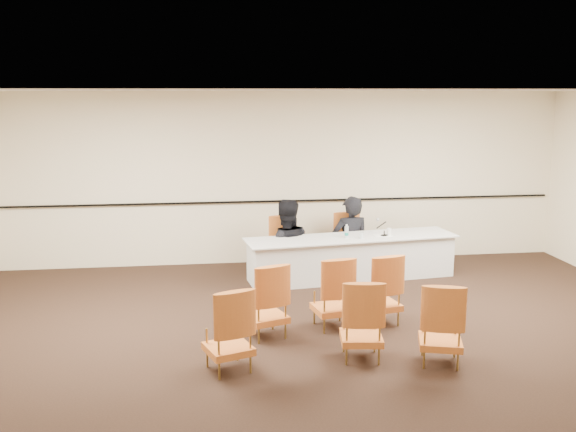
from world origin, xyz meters
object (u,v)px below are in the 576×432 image
object	(u,v)px
panelist_second	(286,253)
aud_chair_front_mid	(333,292)
panelist_second_chair	(286,246)
coffee_cup	(389,232)
microphone	(384,228)
aud_chair_front_right	(380,288)
aud_chair_front_left	(266,300)
panelist_main_chair	(350,242)
aud_chair_back_right	(441,323)
aud_chair_back_left	(228,329)
panel_table	(351,258)
water_bottle	(347,231)
aud_chair_back_mid	(362,319)
drinking_glass	(361,235)
panelist_main	(350,248)

from	to	relation	value
panelist_second	aud_chair_front_mid	distance (m)	2.55
panelist_second_chair	coffee_cup	bearing A→B (deg)	-20.49
panelist_second	panelist_second_chair	bearing A→B (deg)	-0.00
microphone	aud_chair_front_mid	size ratio (longest dim) A/B	0.29
panelist_second	aud_chair_front_right	distance (m)	2.64
panelist_second	aud_chair_front_left	size ratio (longest dim) A/B	1.90
panelist_main_chair	microphone	bearing A→B (deg)	-59.63
microphone	aud_chair_back_right	size ratio (longest dim) A/B	0.29
aud_chair_back_left	aud_chair_back_right	distance (m)	2.35
panel_table	water_bottle	xyz separation A→B (m)	(-0.10, -0.04, 0.45)
aud_chair_front_right	aud_chair_back_mid	world-z (taller)	same
water_bottle	aud_chair_back_right	xyz separation A→B (m)	(0.32, -3.35, -0.32)
aud_chair_back_mid	panelist_second_chair	bearing A→B (deg)	104.17
panelist_second	microphone	world-z (taller)	panelist_second
panelist_second	aud_chair_back_right	bearing A→B (deg)	108.42
water_bottle	aud_chair_front_left	size ratio (longest dim) A/B	0.23
coffee_cup	aud_chair_front_mid	world-z (taller)	aud_chair_front_mid
aud_chair_back_right	aud_chair_front_mid	bearing A→B (deg)	144.34
aud_chair_front_mid	aud_chair_front_left	bearing A→B (deg)	-177.21
panelist_second_chair	aud_chair_back_mid	distance (m)	3.57
panelist_second	water_bottle	xyz separation A→B (m)	(0.93, -0.44, 0.44)
coffee_cup	aud_chair_front_right	bearing A→B (deg)	-109.24
panelist_main_chair	drinking_glass	xyz separation A→B (m)	(0.02, -0.67, 0.26)
coffee_cup	water_bottle	bearing A→B (deg)	-175.42
panelist_main	drinking_glass	world-z (taller)	panelist_main
panelist_main	panelist_second	xyz separation A→B (m)	(-1.13, -0.15, -0.01)
panel_table	microphone	distance (m)	0.72
coffee_cup	aud_chair_back_left	distance (m)	4.29
panelist_second_chair	aud_chair_front_left	world-z (taller)	same
panel_table	panelist_main_chair	size ratio (longest dim) A/B	3.62
aud_chair_front_right	panelist_second	bearing A→B (deg)	97.58
panelist_main_chair	coffee_cup	size ratio (longest dim) A/B	7.91
panelist_main	aud_chair_front_right	size ratio (longest dim) A/B	1.88
aud_chair_front_right	aud_chair_back_right	bearing A→B (deg)	-88.70
panelist_second_chair	aud_chair_back_right	xyz separation A→B (m)	(1.24, -3.79, 0.00)
panelist_main	aud_chair_back_mid	world-z (taller)	panelist_main
coffee_cup	aud_chair_back_left	xyz separation A→B (m)	(-2.75, -3.28, -0.27)
microphone	aud_chair_front_right	world-z (taller)	microphone
panel_table	microphone	bearing A→B (deg)	-7.96
aud_chair_front_mid	aud_chair_front_right	world-z (taller)	same
aud_chair_front_mid	aud_chair_back_mid	xyz separation A→B (m)	(0.13, -1.01, 0.00)
panel_table	aud_chair_back_right	distance (m)	3.40
panelist_second	water_bottle	distance (m)	1.12
panel_table	aud_chair_back_left	world-z (taller)	aud_chair_back_left
panelist_main_chair	coffee_cup	world-z (taller)	panelist_main_chair
panelist_second_chair	aud_chair_back_right	world-z (taller)	same
panelist_second_chair	panelist_main_chair	bearing A→B (deg)	-0.00
panelist_second_chair	panel_table	bearing A→B (deg)	-28.61
panelist_second	aud_chair_back_right	world-z (taller)	panelist_second
coffee_cup	aud_chair_front_left	world-z (taller)	aud_chair_front_left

